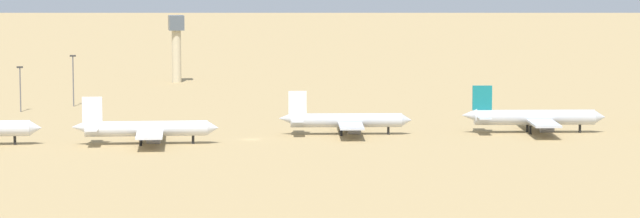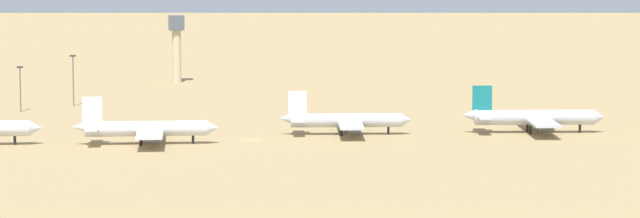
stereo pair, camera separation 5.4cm
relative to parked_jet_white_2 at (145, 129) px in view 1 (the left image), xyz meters
The scene contains 7 objects.
ground 26.97m from the parked_jet_white_2, ahead, with size 4000.00×4000.00×0.00m, color tan.
parked_jet_white_2 is the anchor object (origin of this frame).
parked_jet_white_3 51.77m from the parked_jet_white_2, ahead, with size 33.81×28.79×11.19m.
parked_jet_teal_4 99.16m from the parked_jet_white_2, ahead, with size 36.99×31.51×12.24m.
control_tower 157.06m from the parked_jet_white_2, 81.72° to the left, with size 5.20×5.20×23.21m.
light_pole_mid 80.95m from the parked_jet_white_2, 111.77° to the left, with size 1.80×0.50×13.15m.
light_pole_east 87.92m from the parked_jet_white_2, 99.61° to the left, with size 1.80×0.50×15.31m.
Camera 1 is at (-52.45, -359.83, 49.25)m, focal length 83.14 mm.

